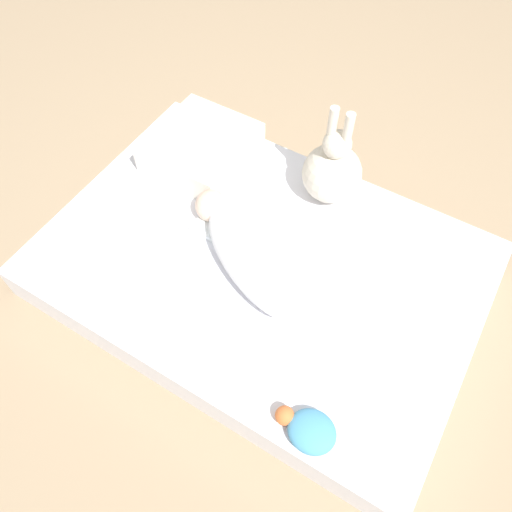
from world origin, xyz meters
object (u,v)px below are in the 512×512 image
pillow (201,148)px  turtle_plush (308,429)px  swaddled_baby (246,253)px  bunny_plush (332,170)px

pillow → turtle_plush: pillow is taller
swaddled_baby → turtle_plush: size_ratio=3.09×
pillow → turtle_plush: 1.12m
swaddled_baby → pillow: size_ratio=1.47×
pillow → bunny_plush: bearing=-170.0°
turtle_plush → pillow: bearing=-40.5°
swaddled_baby → bunny_plush: 0.45m
pillow → bunny_plush: size_ratio=0.98×
swaddled_baby → pillow: (0.41, -0.34, -0.01)m
swaddled_baby → pillow: swaddled_baby is taller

